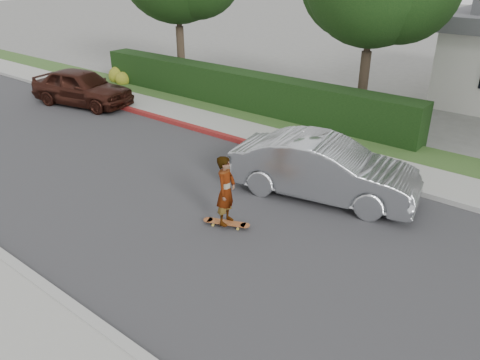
# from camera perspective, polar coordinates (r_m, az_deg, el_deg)

# --- Properties ---
(ground) EXTENTS (120.00, 120.00, 0.00)m
(ground) POSITION_cam_1_polar(r_m,az_deg,el_deg) (12.61, -10.11, -1.27)
(ground) COLOR slate
(ground) RESTS_ON ground
(road) EXTENTS (60.00, 8.00, 0.01)m
(road) POSITION_cam_1_polar(r_m,az_deg,el_deg) (12.60, -10.11, -1.25)
(road) COLOR #2D2D30
(road) RESTS_ON ground
(curb_near) EXTENTS (60.00, 0.20, 0.15)m
(curb_near) POSITION_cam_1_polar(r_m,az_deg,el_deg) (10.74, -26.68, -8.59)
(curb_near) COLOR #9E9E99
(curb_near) RESTS_ON ground
(curb_far) EXTENTS (60.00, 0.20, 0.15)m
(curb_far) POSITION_cam_1_polar(r_m,az_deg,el_deg) (15.31, 1.29, 4.41)
(curb_far) COLOR #9E9E99
(curb_far) RESTS_ON ground
(curb_red_section) EXTENTS (12.00, 0.21, 0.15)m
(curb_red_section) POSITION_cam_1_polar(r_m,az_deg,el_deg) (18.59, -11.17, 7.83)
(curb_red_section) COLOR maroon
(curb_red_section) RESTS_ON ground
(sidewalk_far) EXTENTS (60.00, 1.60, 0.12)m
(sidewalk_far) POSITION_cam_1_polar(r_m,az_deg,el_deg) (16.00, 3.25, 5.27)
(sidewalk_far) COLOR gray
(sidewalk_far) RESTS_ON ground
(planting_strip) EXTENTS (60.00, 1.60, 0.10)m
(planting_strip) POSITION_cam_1_polar(r_m,az_deg,el_deg) (17.26, 6.37, 6.67)
(planting_strip) COLOR #2D4C1E
(planting_strip) RESTS_ON ground
(hedge) EXTENTS (15.00, 1.00, 1.50)m
(hedge) POSITION_cam_1_polar(r_m,az_deg,el_deg) (19.19, -0.22, 10.96)
(hedge) COLOR black
(hedge) RESTS_ON ground
(flowering_shrub) EXTENTS (1.40, 1.00, 0.90)m
(flowering_shrub) POSITION_cam_1_polar(r_m,az_deg,el_deg) (23.90, -14.48, 12.10)
(flowering_shrub) COLOR #2D4C19
(flowering_shrub) RESTS_ON ground
(skateboard) EXTENTS (1.11, 0.62, 0.10)m
(skateboard) POSITION_cam_1_polar(r_m,az_deg,el_deg) (10.77, -1.66, -5.24)
(skateboard) COLOR gold
(skateboard) RESTS_ON ground
(skateboarder) EXTENTS (0.53, 0.68, 1.63)m
(skateboarder) POSITION_cam_1_polar(r_m,az_deg,el_deg) (10.37, -1.72, -1.29)
(skateboarder) COLOR white
(skateboarder) RESTS_ON skateboard
(car_silver) EXTENTS (4.94, 2.59, 1.55)m
(car_silver) POSITION_cam_1_polar(r_m,az_deg,el_deg) (12.01, 10.18, 1.40)
(car_silver) COLOR #AFB2B6
(car_silver) RESTS_ON ground
(car_maroon) EXTENTS (4.67, 2.64, 1.50)m
(car_maroon) POSITION_cam_1_polar(r_m,az_deg,el_deg) (20.63, -18.73, 10.67)
(car_maroon) COLOR #371911
(car_maroon) RESTS_ON ground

